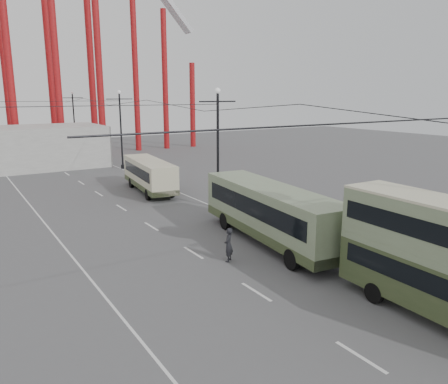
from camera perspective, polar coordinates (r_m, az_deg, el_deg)
ground at (r=18.48m, az=14.59°, el=-16.32°), size 160.00×160.00×0.00m
road_markings at (r=33.67m, az=-11.73°, el=-2.82°), size 12.52×120.00×0.01m
lamp_post_mid at (r=34.06m, az=-0.81°, el=5.64°), size 3.20×0.44×9.32m
lamp_post_far at (r=53.95m, az=-13.30°, el=7.88°), size 3.20×0.44×9.32m
lamp_post_distant at (r=75.02m, az=-18.98°, el=8.78°), size 3.20×0.44×9.32m
fairground_shed at (r=58.44m, az=-26.36°, el=5.11°), size 22.00×10.00×5.00m
single_decker_green at (r=26.36m, az=6.13°, el=-2.57°), size 4.14×12.43×3.45m
single_decker_cream at (r=40.69m, az=-9.73°, el=2.31°), size 3.49×9.72×2.96m
pedestrian at (r=23.60m, az=0.60°, el=-6.91°), size 0.81×0.78×1.86m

